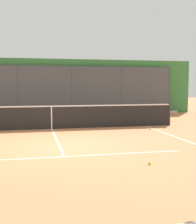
{
  "coord_description": "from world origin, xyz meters",
  "views": [
    {
      "loc": [
        0.76,
        8.66,
        1.8
      ],
      "look_at": [
        -1.03,
        0.62,
        1.05
      ],
      "focal_mm": 47.58,
      "sensor_mm": 36.0,
      "label": 1
    }
  ],
  "objects": [
    {
      "name": "ground_plane",
      "position": [
        0.0,
        0.0,
        0.0
      ],
      "size": [
        60.0,
        60.0,
        0.0
      ],
      "primitive_type": "plane",
      "color": "#C67A4C"
    },
    {
      "name": "tennis_ball_near_baseline",
      "position": [
        -1.81,
        2.5,
        0.03
      ],
      "size": [
        0.07,
        0.07,
        0.07
      ],
      "primitive_type": "sphere",
      "color": "#C1D138",
      "rests_on": "ground"
    },
    {
      "name": "court_line_markings",
      "position": [
        0.0,
        1.67,
        0.0
      ],
      "size": [
        8.21,
        8.87,
        0.01
      ],
      "color": "white",
      "rests_on": "ground"
    },
    {
      "name": "tennis_net",
      "position": [
        0.0,
        -3.54,
        0.49
      ],
      "size": [
        10.55,
        0.09,
        1.07
      ],
      "color": "#2D2D2D",
      "rests_on": "ground"
    },
    {
      "name": "tennis_ball_by_sideline",
      "position": [
        -3.87,
        -2.45,
        0.03
      ],
      "size": [
        0.07,
        0.07,
        0.07
      ],
      "primitive_type": "sphere",
      "color": "#D6E042",
      "rests_on": "ground"
    },
    {
      "name": "fence_backdrop",
      "position": [
        0.0,
        -9.68,
        1.66
      ],
      "size": [
        18.71,
        1.37,
        3.36
      ],
      "color": "#474C51",
      "rests_on": "ground"
    }
  ]
}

